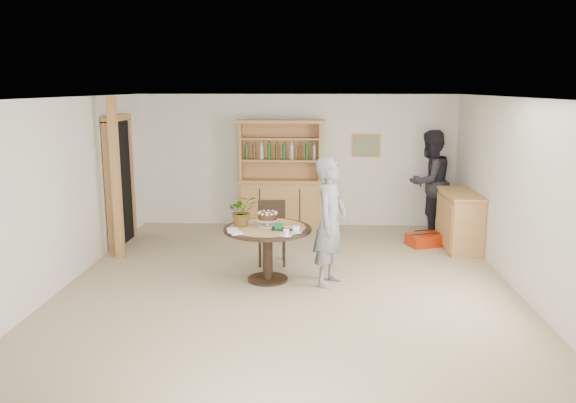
{
  "coord_description": "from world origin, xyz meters",
  "views": [
    {
      "loc": [
        0.35,
        -7.13,
        2.64
      ],
      "look_at": [
        -0.03,
        0.59,
        1.05
      ],
      "focal_mm": 35.0,
      "sensor_mm": 36.0,
      "label": 1
    }
  ],
  "objects_px": {
    "teen_boy": "(330,222)",
    "hutch": "(281,192)",
    "red_suitcase": "(426,240)",
    "dining_table": "(268,238)",
    "sideboard": "(460,220)",
    "adult_person": "(429,182)",
    "dining_chair": "(272,228)"
  },
  "relations": [
    {
      "from": "sideboard",
      "to": "dining_table",
      "type": "distance_m",
      "value": 3.5
    },
    {
      "from": "dining_table",
      "to": "adult_person",
      "type": "height_order",
      "value": "adult_person"
    },
    {
      "from": "hutch",
      "to": "adult_person",
      "type": "distance_m",
      "value": 2.74
    },
    {
      "from": "teen_boy",
      "to": "dining_chair",
      "type": "bearing_deg",
      "value": 63.94
    },
    {
      "from": "hutch",
      "to": "red_suitcase",
      "type": "relative_size",
      "value": 2.9
    },
    {
      "from": "sideboard",
      "to": "adult_person",
      "type": "height_order",
      "value": "adult_person"
    },
    {
      "from": "hutch",
      "to": "dining_table",
      "type": "distance_m",
      "value": 2.98
    },
    {
      "from": "teen_boy",
      "to": "sideboard",
      "type": "bearing_deg",
      "value": -28.71
    },
    {
      "from": "sideboard",
      "to": "dining_table",
      "type": "bearing_deg",
      "value": -150.24
    },
    {
      "from": "dining_table",
      "to": "dining_chair",
      "type": "height_order",
      "value": "dining_chair"
    },
    {
      "from": "hutch",
      "to": "red_suitcase",
      "type": "bearing_deg",
      "value": -23.9
    },
    {
      "from": "dining_chair",
      "to": "teen_boy",
      "type": "relative_size",
      "value": 0.55
    },
    {
      "from": "hutch",
      "to": "dining_table",
      "type": "xyz_separation_m",
      "value": [
        0.0,
        -2.98,
        -0.08
      ]
    },
    {
      "from": "hutch",
      "to": "dining_table",
      "type": "bearing_deg",
      "value": -89.93
    },
    {
      "from": "hutch",
      "to": "adult_person",
      "type": "xyz_separation_m",
      "value": [
        2.72,
        -0.24,
        0.25
      ]
    },
    {
      "from": "hutch",
      "to": "sideboard",
      "type": "relative_size",
      "value": 1.62
    },
    {
      "from": "hutch",
      "to": "sideboard",
      "type": "height_order",
      "value": "hutch"
    },
    {
      "from": "adult_person",
      "to": "red_suitcase",
      "type": "height_order",
      "value": "adult_person"
    },
    {
      "from": "dining_table",
      "to": "teen_boy",
      "type": "xyz_separation_m",
      "value": [
        0.85,
        -0.1,
        0.26
      ]
    },
    {
      "from": "hutch",
      "to": "teen_boy",
      "type": "xyz_separation_m",
      "value": [
        0.85,
        -3.08,
        0.18
      ]
    },
    {
      "from": "adult_person",
      "to": "hutch",
      "type": "bearing_deg",
      "value": -41.61
    },
    {
      "from": "red_suitcase",
      "to": "hutch",
      "type": "bearing_deg",
      "value": 135.38
    },
    {
      "from": "adult_person",
      "to": "dining_chair",
      "type": "bearing_deg",
      "value": -1.51
    },
    {
      "from": "teen_boy",
      "to": "hutch",
      "type": "bearing_deg",
      "value": 36.77
    },
    {
      "from": "hutch",
      "to": "dining_table",
      "type": "relative_size",
      "value": 1.7
    },
    {
      "from": "teen_boy",
      "to": "red_suitcase",
      "type": "xyz_separation_m",
      "value": [
        1.67,
        1.96,
        -0.77
      ]
    },
    {
      "from": "dining_chair",
      "to": "teen_boy",
      "type": "height_order",
      "value": "teen_boy"
    },
    {
      "from": "red_suitcase",
      "to": "dining_table",
      "type": "bearing_deg",
      "value": -164.37
    },
    {
      "from": "hutch",
      "to": "teen_boy",
      "type": "bearing_deg",
      "value": -74.5
    },
    {
      "from": "sideboard",
      "to": "adult_person",
      "type": "xyz_separation_m",
      "value": [
        -0.32,
        1.0,
        0.47
      ]
    },
    {
      "from": "hutch",
      "to": "dining_chair",
      "type": "bearing_deg",
      "value": -90.08
    },
    {
      "from": "dining_chair",
      "to": "red_suitcase",
      "type": "distance_m",
      "value": 2.77
    }
  ]
}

